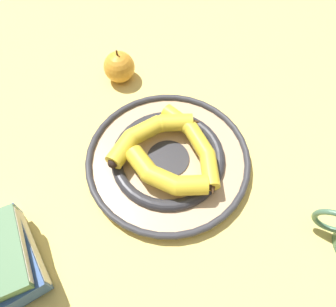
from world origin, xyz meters
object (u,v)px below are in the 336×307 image
Objects in this scene: banana_a at (196,144)px; decorative_bowl at (168,159)px; apple at (119,67)px; banana_b at (150,133)px; banana_c at (163,175)px.

decorative_bowl is at bearing 79.13° from banana_a.
banana_a reaches higher than decorative_bowl.
decorative_bowl is 0.25m from apple.
banana_c is (0.05, -0.08, 0.00)m from banana_b.
apple is at bearing 133.28° from decorative_bowl.
banana_c is at bearing -52.70° from apple.
banana_b is (-0.09, -0.00, 0.00)m from banana_a.
banana_b is at bearing 131.73° from banana_c.
banana_c is at bearing -82.11° from decorative_bowl.
banana_c is at bearing 111.47° from banana_a.
banana_a is at bearing 73.13° from banana_c.
banana_b is 0.90× the size of banana_c.
banana_b is 0.09m from banana_c.
banana_b is at bearing -50.77° from apple.
apple is at bearing 11.78° from banana_a.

